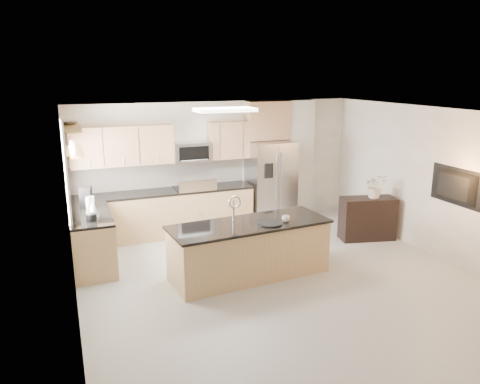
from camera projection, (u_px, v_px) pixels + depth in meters
name	position (u px, v px, depth m)	size (l,w,h in m)	color
floor	(286.00, 286.00, 7.15)	(6.50, 6.50, 0.00)	#AEABA5
ceiling	(290.00, 114.00, 6.51)	(6.00, 6.50, 0.02)	white
wall_back	(217.00, 165.00, 9.76)	(6.00, 0.02, 2.60)	silver
wall_front	(465.00, 303.00, 3.89)	(6.00, 0.02, 2.60)	silver
wall_left	(70.00, 228.00, 5.78)	(0.02, 6.50, 2.60)	silver
wall_right	(447.00, 187.00, 7.88)	(0.02, 6.50, 2.60)	silver
back_counter	(164.00, 213.00, 9.25)	(3.55, 0.66, 1.44)	tan
left_counter	(92.00, 240.00, 7.77)	(0.66, 1.50, 0.92)	tan
range	(195.00, 210.00, 9.46)	(0.76, 0.64, 1.14)	black
upper_cabinets	(156.00, 144.00, 9.03)	(3.50, 0.33, 0.75)	tan
microwave	(192.00, 152.00, 9.29)	(0.76, 0.40, 0.40)	#ACACAE
refrigerator	(270.00, 183.00, 9.90)	(0.92, 0.78, 1.78)	#ACACAE
partition_column	(298.00, 160.00, 10.27)	(0.60, 0.30, 2.60)	beige
window	(66.00, 172.00, 7.37)	(0.04, 1.15, 1.65)	white
shelf_lower	(73.00, 151.00, 7.43)	(0.30, 1.20, 0.04)	olive
shelf_upper	(71.00, 128.00, 7.34)	(0.30, 1.20, 0.04)	olive
ceiling_fixture	(225.00, 110.00, 7.82)	(1.00, 0.50, 0.06)	white
island	(249.00, 249.00, 7.42)	(2.61, 1.12, 1.30)	tan
credenza	(367.00, 218.00, 9.08)	(1.04, 0.44, 0.83)	black
cup	(286.00, 219.00, 7.36)	(0.13, 0.13, 0.10)	silver
platter	(270.00, 223.00, 7.26)	(0.39, 0.39, 0.02)	black
blender	(91.00, 210.00, 7.25)	(0.17, 0.17, 0.39)	black
kettle	(93.00, 209.00, 7.51)	(0.22, 0.22, 0.27)	#ACACAE
coffee_maker	(86.00, 197.00, 8.00)	(0.23, 0.26, 0.36)	black
bowl	(69.00, 122.00, 7.64)	(0.36, 0.36, 0.09)	#ACACAE
flower_vase	(376.00, 180.00, 8.88)	(0.63, 0.55, 0.70)	beige
television	(452.00, 187.00, 7.65)	(1.08, 0.14, 0.62)	black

